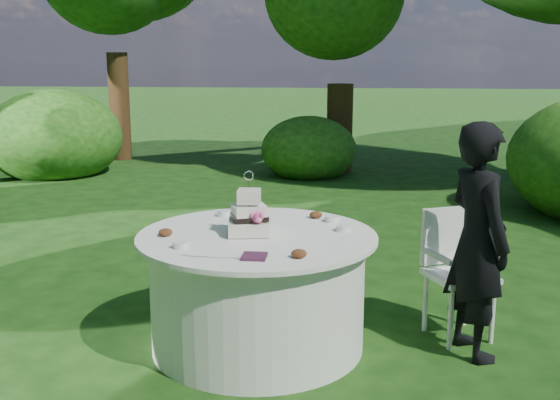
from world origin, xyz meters
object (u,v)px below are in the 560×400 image
Objects in this scene: table at (257,290)px; napkins at (254,256)px; guest at (478,241)px; cake at (249,217)px; chair at (455,262)px.

napkins is at bearing -83.18° from table.
guest is at bearing 22.65° from napkins.
cake is at bearing 102.13° from napkins.
napkins is 1.55m from chair.
guest reaches higher than napkins.
chair is (1.32, 0.35, 0.13)m from table.
guest is 0.40m from chair.
guest is 0.97× the size of table.
guest is 3.68× the size of cake.
napkins is at bearing -145.29° from chair.
cake is at bearing 70.60° from guest.
napkins is 0.53m from cake.
chair is (1.37, 0.36, -0.37)m from cake.
cake is (-0.11, 0.51, 0.10)m from napkins.
guest reaches higher than cake.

